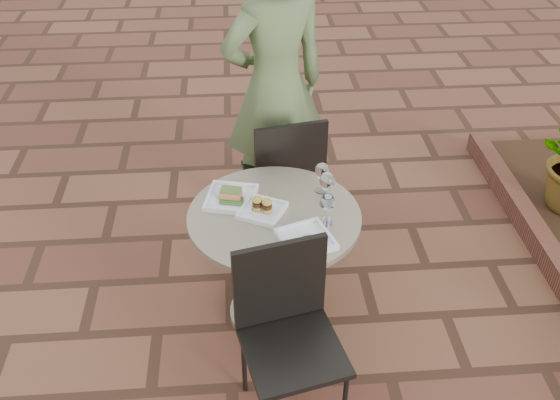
{
  "coord_description": "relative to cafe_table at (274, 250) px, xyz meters",
  "views": [
    {
      "loc": [
        -0.32,
        -2.45,
        2.69
      ],
      "look_at": [
        -0.13,
        0.09,
        0.82
      ],
      "focal_mm": 40.0,
      "sensor_mm": 36.0,
      "label": 1
    }
  ],
  "objects": [
    {
      "name": "plate_sliders",
      "position": [
        -0.06,
        0.02,
        0.27
      ],
      "size": [
        0.29,
        0.29,
        0.14
      ],
      "rotation": [
        0.0,
        0.0,
        -0.46
      ],
      "color": "white",
      "rests_on": "cafe_table"
    },
    {
      "name": "ground",
      "position": [
        0.16,
        -0.09,
        -0.48
      ],
      "size": [
        60.0,
        60.0,
        0.0
      ],
      "primitive_type": "plane",
      "color": "brown",
      "rests_on": "ground"
    },
    {
      "name": "plate_salmon",
      "position": [
        -0.22,
        0.14,
        0.27
      ],
      "size": [
        0.3,
        0.3,
        0.07
      ],
      "rotation": [
        0.0,
        0.0,
        -0.22
      ],
      "color": "white",
      "rests_on": "cafe_table"
    },
    {
      "name": "steel_ramekin",
      "position": [
        -0.28,
        0.18,
        0.27
      ],
      "size": [
        0.06,
        0.06,
        0.04
      ],
      "primitive_type": "cylinder",
      "rotation": [
        0.0,
        0.0,
        -0.11
      ],
      "color": "silver",
      "rests_on": "cafe_table"
    },
    {
      "name": "wine_glass_mid",
      "position": [
        0.27,
        0.19,
        0.37
      ],
      "size": [
        0.08,
        0.08,
        0.18
      ],
      "color": "white",
      "rests_on": "cafe_table"
    },
    {
      "name": "planter_curb",
      "position": [
        1.76,
        0.21,
        -0.41
      ],
      "size": [
        0.12,
        3.0,
        0.15
      ],
      "primitive_type": "cube",
      "color": "brown",
      "rests_on": "ground"
    },
    {
      "name": "chair_near",
      "position": [
        0.02,
        -0.57,
        0.07
      ],
      "size": [
        0.53,
        0.53,
        0.93
      ],
      "rotation": [
        0.0,
        0.0,
        0.23
      ],
      "color": "black",
      "rests_on": "ground"
    },
    {
      "name": "cafe_table",
      "position": [
        0.0,
        0.0,
        0.0
      ],
      "size": [
        0.9,
        0.9,
        0.73
      ],
      "color": "gray",
      "rests_on": "ground"
    },
    {
      "name": "plate_tuna",
      "position": [
        0.14,
        -0.23,
        0.26
      ],
      "size": [
        0.31,
        0.31,
        0.03
      ],
      "rotation": [
        0.0,
        0.0,
        0.33
      ],
      "color": "white",
      "rests_on": "cafe_table"
    },
    {
      "name": "wine_glass_far",
      "position": [
        0.28,
        0.07,
        0.38
      ],
      "size": [
        0.08,
        0.08,
        0.19
      ],
      "color": "white",
      "rests_on": "cafe_table"
    },
    {
      "name": "wine_glass_right",
      "position": [
        0.26,
        -0.09,
        0.37
      ],
      "size": [
        0.08,
        0.08,
        0.18
      ],
      "color": "white",
      "rests_on": "cafe_table"
    },
    {
      "name": "cutlery_set",
      "position": [
        0.24,
        -0.12,
        0.25
      ],
      "size": [
        0.12,
        0.19,
        0.0
      ],
      "primitive_type": null,
      "rotation": [
        0.0,
        0.0,
        -0.27
      ],
      "color": "silver",
      "rests_on": "cafe_table"
    },
    {
      "name": "chair_far",
      "position": [
        0.12,
        0.67,
        0.07
      ],
      "size": [
        0.52,
        0.52,
        0.93
      ],
      "rotation": [
        0.0,
        0.0,
        3.34
      ],
      "color": "black",
      "rests_on": "ground"
    },
    {
      "name": "diner",
      "position": [
        0.07,
        0.99,
        0.47
      ],
      "size": [
        0.81,
        0.67,
        1.91
      ],
      "primitive_type": "imported",
      "rotation": [
        0.0,
        0.0,
        3.49
      ],
      "color": "#4E6236",
      "rests_on": "ground"
    }
  ]
}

